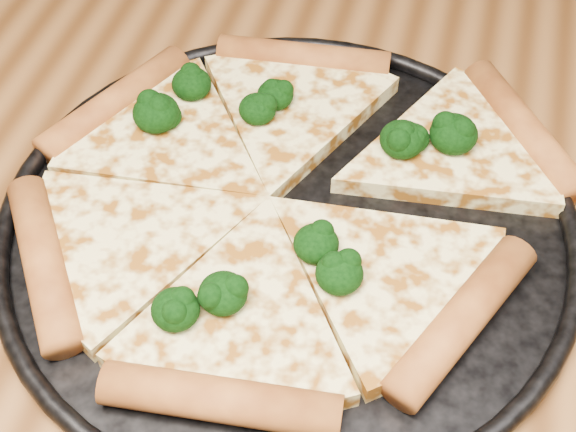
# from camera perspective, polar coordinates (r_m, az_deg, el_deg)

# --- Properties ---
(pizza_pan) EXTENTS (0.38, 0.38, 0.02)m
(pizza_pan) POSITION_cam_1_polar(r_m,az_deg,el_deg) (0.55, 0.00, -0.56)
(pizza_pan) COLOR black
(pizza_pan) RESTS_ON dining_table
(pizza) EXTENTS (0.38, 0.34, 0.03)m
(pizza) POSITION_cam_1_polar(r_m,az_deg,el_deg) (0.55, -0.58, 1.37)
(pizza) COLOR #FEEE9B
(pizza) RESTS_ON pizza_pan
(broccoli_florets) EXTENTS (0.24, 0.22, 0.03)m
(broccoli_florets) POSITION_cam_1_polar(r_m,az_deg,el_deg) (0.56, -0.05, 3.54)
(broccoli_florets) COLOR black
(broccoli_florets) RESTS_ON pizza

